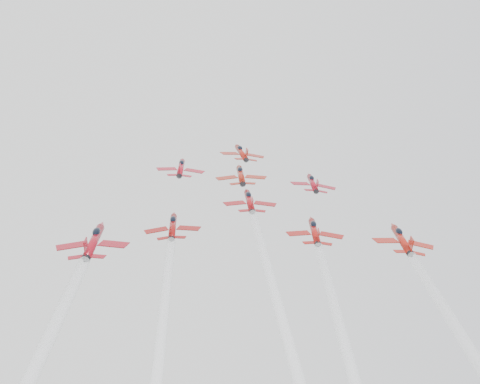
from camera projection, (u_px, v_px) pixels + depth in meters
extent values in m
cylinder|color=#9F190F|center=(242.00, 153.00, 148.77)|extent=(1.17, 9.03, 7.52)
cone|color=#9F190F|center=(239.00, 146.00, 154.85)|extent=(1.17, 2.55, 2.37)
cone|color=black|center=(245.00, 161.00, 143.19)|extent=(1.17, 1.72, 1.71)
ellipsoid|color=black|center=(241.00, 148.00, 150.90)|extent=(1.06, 2.42, 2.20)
cube|color=#9F190F|center=(229.00, 154.00, 147.62)|extent=(4.32, 2.73, 1.27)
cube|color=#9F190F|center=(255.00, 155.00, 148.37)|extent=(4.32, 2.73, 1.27)
cube|color=#9F190F|center=(245.00, 153.00, 143.98)|extent=(0.13, 2.82, 2.85)
cube|color=#9F190F|center=(237.00, 159.00, 144.00)|extent=(2.07, 1.35, 0.73)
cube|color=#9F190F|center=(251.00, 160.00, 144.38)|extent=(2.07, 1.35, 0.73)
cylinder|color=#A70F20|center=(181.00, 168.00, 133.77)|extent=(1.12, 8.68, 7.23)
cone|color=#A70F20|center=(180.00, 160.00, 139.61)|extent=(1.12, 2.45, 2.28)
cone|color=black|center=(182.00, 177.00, 128.41)|extent=(1.12, 1.66, 1.64)
ellipsoid|color=black|center=(181.00, 163.00, 135.81)|extent=(1.02, 2.33, 2.12)
cube|color=#A70F20|center=(167.00, 169.00, 132.66)|extent=(4.15, 2.62, 1.22)
cube|color=#A70F20|center=(195.00, 171.00, 133.38)|extent=(4.15, 2.62, 1.22)
cube|color=#A70F20|center=(182.00, 169.00, 129.17)|extent=(0.12, 2.71, 2.74)
cube|color=#A70F20|center=(174.00, 175.00, 129.18)|extent=(1.99, 1.30, 0.70)
cube|color=#A70F20|center=(189.00, 176.00, 129.55)|extent=(1.99, 1.30, 0.70)
cylinder|color=#9F1D0F|center=(241.00, 176.00, 132.55)|extent=(1.18, 9.11, 7.59)
cone|color=#9F1D0F|center=(237.00, 166.00, 138.68)|extent=(1.18, 2.58, 2.39)
cone|color=black|center=(244.00, 185.00, 126.91)|extent=(1.18, 1.74, 1.72)
ellipsoid|color=black|center=(240.00, 170.00, 134.69)|extent=(1.07, 2.44, 2.22)
cube|color=#9F1D0F|center=(227.00, 177.00, 131.38)|extent=(4.36, 2.75, 1.28)
cube|color=#9F1D0F|center=(256.00, 178.00, 132.14)|extent=(4.36, 2.75, 1.28)
cube|color=#9F1D0F|center=(244.00, 177.00, 127.71)|extent=(0.13, 2.84, 2.88)
cube|color=#9F1D0F|center=(236.00, 183.00, 127.72)|extent=(2.09, 1.36, 0.73)
cube|color=#9F1D0F|center=(251.00, 184.00, 128.12)|extent=(2.09, 1.36, 0.73)
cylinder|color=maroon|center=(313.00, 184.00, 131.72)|extent=(1.06, 8.20, 6.83)
cone|color=maroon|center=(307.00, 175.00, 137.25)|extent=(1.06, 2.32, 2.15)
cone|color=black|center=(319.00, 193.00, 126.65)|extent=(1.06, 1.57, 1.55)
ellipsoid|color=black|center=(311.00, 178.00, 133.65)|extent=(0.96, 2.20, 2.00)
cube|color=maroon|center=(301.00, 185.00, 130.67)|extent=(3.92, 2.48, 1.16)
cube|color=maroon|center=(326.00, 186.00, 131.36)|extent=(3.92, 2.48, 1.16)
cube|color=maroon|center=(318.00, 185.00, 127.37)|extent=(0.12, 2.56, 2.59)
cube|color=maroon|center=(311.00, 191.00, 127.38)|extent=(1.88, 1.22, 0.66)
cube|color=maroon|center=(325.00, 191.00, 127.74)|extent=(1.88, 1.22, 0.66)
cylinder|color=maroon|center=(250.00, 202.00, 118.32)|extent=(1.10, 8.52, 7.10)
cone|color=maroon|center=(246.00, 190.00, 124.06)|extent=(1.10, 2.41, 2.23)
cone|color=black|center=(254.00, 213.00, 113.05)|extent=(1.10, 1.63, 1.61)
ellipsoid|color=black|center=(248.00, 195.00, 120.33)|extent=(1.00, 2.29, 2.08)
cube|color=maroon|center=(235.00, 203.00, 117.23)|extent=(4.08, 2.58, 1.20)
cube|color=maroon|center=(265.00, 204.00, 117.94)|extent=(4.08, 2.58, 1.20)
cube|color=maroon|center=(253.00, 204.00, 113.80)|extent=(0.12, 2.66, 2.69)
cube|color=maroon|center=(245.00, 210.00, 113.81)|extent=(1.96, 1.27, 0.69)
cube|color=maroon|center=(261.00, 211.00, 114.18)|extent=(1.96, 1.27, 0.69)
cylinder|color=white|center=(309.00, 366.00, 70.34)|extent=(1.40, 71.42, 57.24)
cylinder|color=maroon|center=(94.00, 242.00, 95.79)|extent=(1.22, 9.46, 7.88)
cone|color=maroon|center=(98.00, 225.00, 102.16)|extent=(1.22, 2.67, 2.48)
cone|color=black|center=(89.00, 260.00, 89.95)|extent=(1.22, 1.80, 1.79)
ellipsoid|color=black|center=(95.00, 232.00, 98.01)|extent=(1.11, 2.54, 2.31)
cube|color=maroon|center=(71.00, 244.00, 94.58)|extent=(4.52, 2.86, 1.33)
cube|color=maroon|center=(114.00, 246.00, 95.37)|extent=(4.52, 2.86, 1.33)
cube|color=maroon|center=(90.00, 247.00, 90.77)|extent=(0.13, 2.95, 2.98)
cube|color=maroon|center=(78.00, 257.00, 90.79)|extent=(2.17, 1.41, 0.76)
cube|color=maroon|center=(102.00, 257.00, 91.19)|extent=(2.17, 1.41, 0.76)
cylinder|color=maroon|center=(173.00, 227.00, 103.82)|extent=(1.02, 7.92, 6.60)
cone|color=maroon|center=(172.00, 214.00, 109.15)|extent=(1.02, 2.24, 2.08)
cone|color=black|center=(173.00, 240.00, 98.92)|extent=(1.02, 1.51, 1.50)
ellipsoid|color=black|center=(173.00, 219.00, 105.68)|extent=(0.93, 2.12, 1.93)
cube|color=maroon|center=(156.00, 229.00, 102.81)|extent=(3.79, 2.40, 1.12)
cube|color=maroon|center=(189.00, 230.00, 103.46)|extent=(3.79, 2.40, 1.12)
cube|color=maroon|center=(173.00, 230.00, 99.62)|extent=(0.11, 2.47, 2.50)
cube|color=maroon|center=(164.00, 237.00, 99.63)|extent=(1.82, 1.18, 0.64)
cube|color=maroon|center=(182.00, 238.00, 99.97)|extent=(1.82, 1.18, 0.64)
cylinder|color=#9E120F|center=(315.00, 232.00, 107.04)|extent=(1.08, 8.34, 6.94)
cone|color=#9E120F|center=(307.00, 219.00, 112.66)|extent=(1.08, 2.36, 2.19)
cone|color=black|center=(322.00, 246.00, 101.89)|extent=(1.08, 1.59, 1.58)
ellipsoid|color=black|center=(312.00, 224.00, 109.00)|extent=(0.98, 2.24, 2.03)
cube|color=#9E120F|center=(299.00, 234.00, 105.98)|extent=(3.99, 2.52, 1.17)
cube|color=#9E120F|center=(332.00, 235.00, 106.67)|extent=(3.99, 2.52, 1.17)
cube|color=#9E120F|center=(321.00, 236.00, 102.62)|extent=(0.12, 2.60, 2.63)
cube|color=#9E120F|center=(312.00, 243.00, 102.63)|extent=(1.91, 1.24, 0.67)
cube|color=#9E120F|center=(329.00, 244.00, 102.99)|extent=(1.91, 1.24, 0.67)
cylinder|color=#A71A0F|center=(402.00, 240.00, 106.99)|extent=(1.16, 8.98, 7.48)
cone|color=#A71A0F|center=(389.00, 225.00, 113.03)|extent=(1.16, 2.54, 2.35)
cone|color=black|center=(415.00, 256.00, 101.44)|extent=(1.16, 1.71, 1.70)
ellipsoid|color=black|center=(397.00, 231.00, 109.10)|extent=(1.05, 2.41, 2.19)
cube|color=#A71A0F|center=(386.00, 242.00, 105.84)|extent=(4.29, 2.71, 1.26)
cube|color=#A71A0F|center=(421.00, 243.00, 106.58)|extent=(4.29, 2.71, 1.26)
cube|color=#A71A0F|center=(413.00, 245.00, 102.22)|extent=(0.13, 2.80, 2.83)
cube|color=#A71A0F|center=(403.00, 252.00, 102.23)|extent=(2.06, 1.34, 0.72)
cube|color=#A71A0F|center=(422.00, 253.00, 102.62)|extent=(2.06, 1.34, 0.72)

